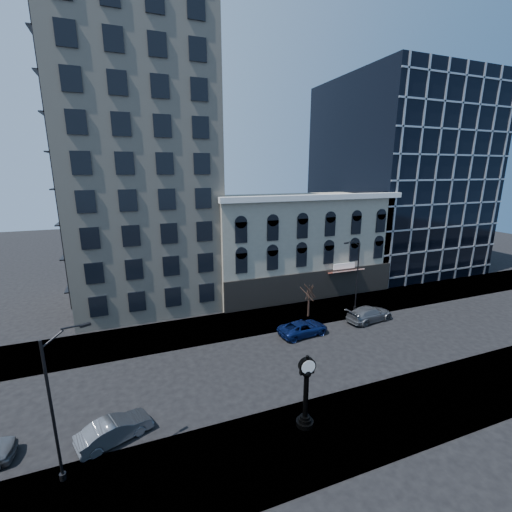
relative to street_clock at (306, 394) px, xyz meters
name	(u,v)px	position (x,y,z in m)	size (l,w,h in m)	color
ground	(250,369)	(-0.94, 6.98, -2.24)	(160.00, 160.00, 0.00)	black
sidewalk_far	(223,326)	(-0.94, 14.98, -2.18)	(160.00, 6.00, 0.12)	gray
sidewalk_near	(299,442)	(-0.94, -1.02, -2.18)	(160.00, 6.00, 0.12)	gray
cream_tower	(137,130)	(-7.06, 25.86, 17.08)	(15.90, 15.40, 42.50)	#BFB19A
victorian_row	(296,243)	(11.06, 22.87, 3.76)	(22.60, 11.19, 12.50)	#A29B85
glass_office	(396,178)	(31.06, 27.89, 11.76)	(20.00, 20.15, 28.00)	black
street_clock	(306,394)	(0.00, 0.00, 0.00)	(1.06, 1.06, 4.69)	black
street_lamp_near	(60,366)	(-12.52, 1.20, 3.96)	(1.99, 0.95, 8.06)	black
street_lamp_far	(355,257)	(13.28, 13.64, 3.92)	(2.07, 0.50, 8.00)	black
bare_tree_far	(309,287)	(8.12, 13.96, 1.08)	(2.47, 2.47, 4.25)	#302018
car_near_b	(115,430)	(-10.68, 2.96, -1.56)	(1.43, 4.11, 1.36)	#595B60
car_far_a	(303,328)	(5.66, 10.62, -1.57)	(2.22, 4.82, 1.34)	#0C194C
car_far_b	(370,314)	(13.56, 10.93, -1.48)	(2.13, 5.24, 1.52)	#595B60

